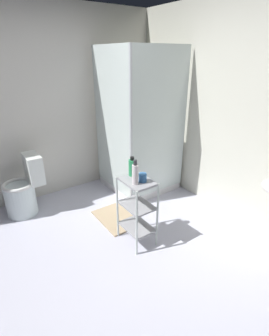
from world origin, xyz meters
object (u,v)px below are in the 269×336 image
Objects in this scene: lotion_bottle_white at (135,174)px; bath_mat at (116,218)px; shower_stall at (138,161)px; rinse_cup at (143,178)px; storage_cart at (137,206)px; toilet at (24,191)px; body_wash_bottle_green at (132,167)px.

bath_mat is at bearing 171.35° from lotion_bottle_white.
lotion_bottle_white reaches higher than bath_mat.
shower_stall is 23.19× the size of rinse_cup.
rinse_cup is 0.94m from bath_mat.
storage_cart reaches higher than bath_mat.
toilet is 3.04× the size of lotion_bottle_white.
lotion_bottle_white is (1.02, -0.76, 0.38)m from shower_stall.
toilet is 1.27× the size of bath_mat.
shower_stall is 1.58m from toilet.
lotion_bottle_white is 2.90× the size of rinse_cup.
lotion_bottle_white is at bearing -8.65° from bath_mat.
lotion_bottle_white is at bearing -48.96° from storage_cart.
toilet is at bearing -149.22° from lotion_bottle_white.
bath_mat is at bearing -178.97° from rinse_cup.
toilet reaches higher than bath_mat.
bath_mat is (-0.48, 0.02, -0.43)m from storage_cart.
shower_stall is 2.63× the size of toilet.
shower_stall is 0.95m from bath_mat.
shower_stall is 2.70× the size of storage_cart.
storage_cart is 0.64m from bath_mat.
bath_mat is at bearing -53.97° from shower_stall.
storage_cart is 0.41m from body_wash_bottle_green.
storage_cart is 0.42m from lotion_bottle_white.
shower_stall is 8.01× the size of lotion_bottle_white.
shower_stall is at bearing 144.25° from storage_cart.
lotion_bottle_white reaches higher than rinse_cup.
body_wash_bottle_green is 0.34× the size of bath_mat.
shower_stall reaches higher than bath_mat.
rinse_cup is at bearing 89.05° from lotion_bottle_white.
shower_stall is at bearing 143.44° from lotion_bottle_white.
storage_cart is at bearing -2.58° from bath_mat.
body_wash_bottle_green is 0.82× the size of lotion_bottle_white.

